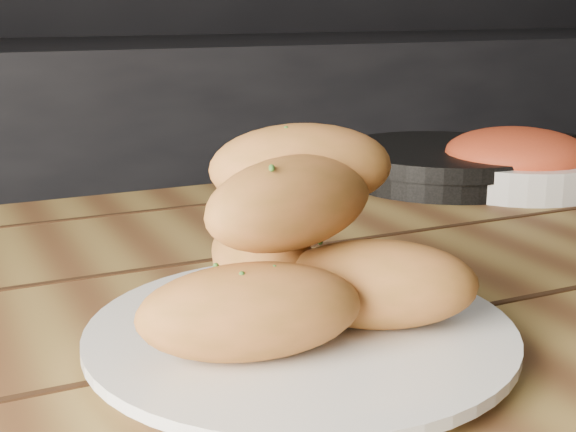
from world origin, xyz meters
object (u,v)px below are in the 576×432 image
(bread_rolls, at_px, (297,246))
(skillet, at_px, (444,163))
(plate, at_px, (301,337))
(table, at_px, (416,369))
(bowl, at_px, (517,162))

(bread_rolls, xyz_separation_m, skillet, (0.41, 0.40, -0.05))
(skillet, bearing_deg, plate, -135.68)
(table, xyz_separation_m, bread_rolls, (-0.18, -0.11, 0.17))
(plate, relative_size, bowl, 1.36)
(bread_rolls, relative_size, bowl, 1.15)
(plate, bearing_deg, bowl, 34.95)
(bread_rolls, distance_m, skillet, 0.58)
(plate, distance_m, bread_rolls, 0.06)
(skillet, bearing_deg, bread_rolls, -135.97)
(skillet, bearing_deg, table, -129.14)
(table, distance_m, plate, 0.23)
(table, distance_m, bread_rolls, 0.27)
(table, relative_size, bread_rolls, 6.60)
(skillet, height_order, bowl, bowl)
(table, height_order, skillet, skillet)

